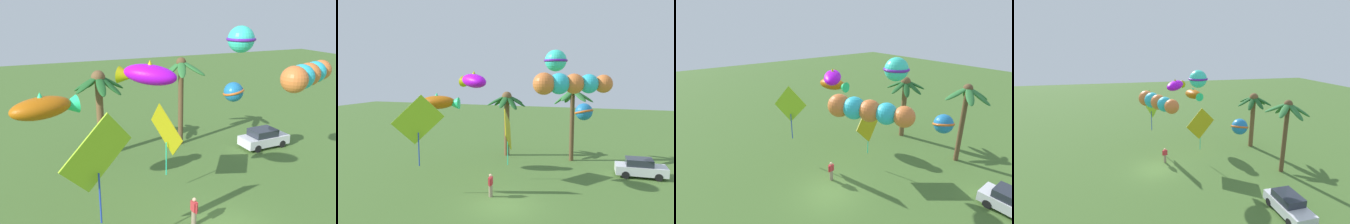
{
  "view_description": "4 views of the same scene",
  "coord_description": "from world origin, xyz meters",
  "views": [
    {
      "loc": [
        -8.95,
        -13.43,
        10.96
      ],
      "look_at": [
        -1.59,
        3.81,
        5.41
      ],
      "focal_mm": 38.86,
      "sensor_mm": 36.0,
      "label": 1
    },
    {
      "loc": [
        5.84,
        -18.04,
        8.27
      ],
      "look_at": [
        -1.16,
        4.09,
        5.43
      ],
      "focal_mm": 33.59,
      "sensor_mm": 36.0,
      "label": 2
    },
    {
      "loc": [
        12.86,
        -8.18,
        12.04
      ],
      "look_at": [
        -1.77,
        2.7,
        5.26
      ],
      "focal_mm": 26.88,
      "sensor_mm": 36.0,
      "label": 3
    },
    {
      "loc": [
        22.65,
        -2.23,
        11.9
      ],
      "look_at": [
        0.0,
        2.62,
        5.7
      ],
      "focal_mm": 27.0,
      "sensor_mm": 36.0,
      "label": 4
    }
  ],
  "objects": [
    {
      "name": "kite_diamond_0",
      "position": [
        -6.22,
        0.24,
        5.08
      ],
      "size": [
        3.33,
        1.46,
        4.96
      ],
      "color": "#9FD227"
    },
    {
      "name": "kite_ball_4",
      "position": [
        2.57,
        3.43,
        9.15
      ],
      "size": [
        1.91,
        1.91,
        1.47
      ],
      "color": "#38DFC2"
    },
    {
      "name": "parked_car_0",
      "position": [
        8.75,
        8.6,
        0.75
      ],
      "size": [
        3.96,
        1.86,
        1.51
      ],
      "color": "silver",
      "rests_on": "ground"
    },
    {
      "name": "kite_fish_2",
      "position": [
        -3.19,
        2.65,
        7.77
      ],
      "size": [
        3.03,
        2.74,
        1.31
      ],
      "color": "#B80DF1"
    },
    {
      "name": "spectator_0",
      "position": [
        -1.3,
        1.09,
        0.81
      ],
      "size": [
        0.26,
        0.55,
        1.59
      ],
      "color": "gray",
      "rests_on": "ground"
    },
    {
      "name": "palm_tree_0",
      "position": [
        2.98,
        11.83,
        5.42
      ],
      "size": [
        3.79,
        3.89,
        7.08
      ],
      "color": "brown",
      "rests_on": "ground"
    },
    {
      "name": "kite_tube_1",
      "position": [
        3.96,
        -0.2,
        7.72
      ],
      "size": [
        4.27,
        2.67,
        1.24
      ],
      "color": "orange"
    },
    {
      "name": "palm_tree_1",
      "position": [
        -3.52,
        11.9,
        4.82
      ],
      "size": [
        3.9,
        3.86,
        6.5
      ],
      "color": "brown",
      "rests_on": "ground"
    },
    {
      "name": "kite_ball_3",
      "position": [
        4.33,
        6.55,
        5.37
      ],
      "size": [
        1.99,
        1.99,
        1.32
      ],
      "color": "#1F73B4"
    },
    {
      "name": "kite_fish_5",
      "position": [
        -7.7,
        5.77,
        5.83
      ],
      "size": [
        3.76,
        2.15,
        1.5
      ],
      "color": "#B95C0C"
    },
    {
      "name": "kite_diamond_6",
      "position": [
        -1.26,
        4.85,
        3.95
      ],
      "size": [
        0.73,
        3.14,
        4.42
      ],
      "color": "#B2A611"
    }
  ]
}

